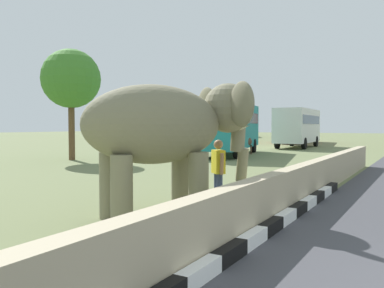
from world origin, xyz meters
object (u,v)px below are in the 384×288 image
(elephant, at_px, (169,127))
(bus_white, at_px, (298,125))
(cow_near, at_px, (247,142))
(bus_red, at_px, (296,125))
(bus_teal, at_px, (229,125))
(person_handler, at_px, (218,169))

(elephant, xyz_separation_m, bus_white, (29.20, 5.40, 0.10))
(bus_white, bearing_deg, elephant, -169.53)
(cow_near, bearing_deg, bus_red, 6.83)
(bus_teal, xyz_separation_m, bus_white, (11.59, -1.43, -0.00))
(bus_white, relative_size, bus_red, 0.81)
(person_handler, bearing_deg, bus_white, 11.86)
(elephant, relative_size, cow_near, 2.07)
(bus_white, xyz_separation_m, bus_red, (9.87, 3.00, 0.00))
(bus_teal, distance_m, cow_near, 1.75)
(bus_white, bearing_deg, person_handler, -168.14)
(person_handler, bearing_deg, cow_near, 20.54)
(person_handler, xyz_separation_m, bus_teal, (16.02, 7.23, 1.16))
(bus_white, relative_size, cow_near, 4.31)
(person_handler, height_order, cow_near, person_handler)
(person_handler, xyz_separation_m, bus_white, (27.61, 5.80, 1.15))
(person_handler, relative_size, cow_near, 0.87)
(elephant, distance_m, cow_near, 19.46)
(cow_near, bearing_deg, bus_white, -2.86)
(person_handler, xyz_separation_m, cow_near, (16.91, 6.33, -0.06))
(cow_near, bearing_deg, person_handler, -159.46)
(elephant, height_order, bus_white, bus_white)
(person_handler, bearing_deg, bus_red, 13.21)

